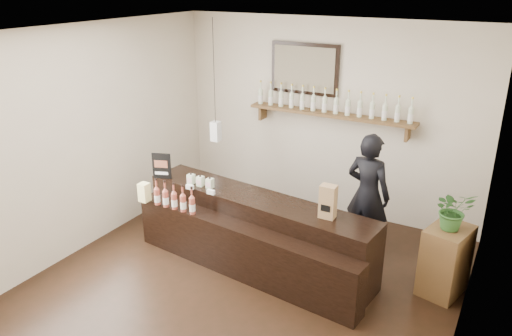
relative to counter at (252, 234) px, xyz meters
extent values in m
plane|color=black|center=(0.13, -0.59, -0.40)|extent=(5.00, 5.00, 0.00)
plane|color=beige|center=(0.13, 1.91, 1.00)|extent=(4.50, 0.00, 4.50)
plane|color=beige|center=(0.13, -3.09, 1.00)|extent=(4.50, 0.00, 4.50)
plane|color=beige|center=(-2.12, -0.59, 1.00)|extent=(0.00, 5.00, 5.00)
plane|color=beige|center=(2.38, -0.59, 1.00)|extent=(0.00, 5.00, 5.00)
plane|color=white|center=(0.13, -0.59, 2.40)|extent=(5.00, 5.00, 0.00)
cube|color=brown|center=(0.23, 1.78, 1.10)|extent=(2.40, 0.25, 0.04)
cube|color=brown|center=(-0.85, 1.81, 0.98)|extent=(0.04, 0.20, 0.20)
cube|color=brown|center=(1.31, 1.81, 0.98)|extent=(0.04, 0.20, 0.20)
cube|color=black|center=(-0.22, 1.88, 1.68)|extent=(1.02, 0.04, 0.72)
cube|color=#473C2D|center=(-0.22, 1.86, 1.68)|extent=(0.92, 0.01, 0.62)
cube|color=white|center=(-1.17, 1.01, 0.85)|extent=(0.12, 0.12, 0.28)
cylinder|color=black|center=(-1.17, 1.01, 1.70)|extent=(0.01, 0.01, 1.41)
cylinder|color=beige|center=(-0.87, 1.78, 1.22)|extent=(0.07, 0.07, 0.20)
cone|color=beige|center=(-0.87, 1.78, 1.35)|extent=(0.07, 0.07, 0.05)
cylinder|color=beige|center=(-0.87, 1.78, 1.41)|extent=(0.02, 0.02, 0.07)
cylinder|color=gold|center=(-0.87, 1.78, 1.46)|extent=(0.03, 0.03, 0.02)
cylinder|color=white|center=(-0.87, 1.78, 1.20)|extent=(0.07, 0.07, 0.09)
cylinder|color=beige|center=(-0.70, 1.78, 1.22)|extent=(0.07, 0.07, 0.20)
cone|color=beige|center=(-0.70, 1.78, 1.35)|extent=(0.07, 0.07, 0.05)
cylinder|color=beige|center=(-0.70, 1.78, 1.41)|extent=(0.02, 0.02, 0.07)
cylinder|color=gold|center=(-0.70, 1.78, 1.46)|extent=(0.03, 0.03, 0.02)
cylinder|color=white|center=(-0.70, 1.78, 1.20)|extent=(0.07, 0.07, 0.09)
cylinder|color=beige|center=(-0.53, 1.78, 1.22)|extent=(0.07, 0.07, 0.20)
cone|color=beige|center=(-0.53, 1.78, 1.35)|extent=(0.07, 0.07, 0.05)
cylinder|color=beige|center=(-0.53, 1.78, 1.41)|extent=(0.02, 0.02, 0.07)
cylinder|color=gold|center=(-0.53, 1.78, 1.46)|extent=(0.03, 0.03, 0.02)
cylinder|color=white|center=(-0.53, 1.78, 1.20)|extent=(0.07, 0.07, 0.09)
cylinder|color=beige|center=(-0.36, 1.78, 1.22)|extent=(0.07, 0.07, 0.20)
cone|color=beige|center=(-0.36, 1.78, 1.35)|extent=(0.07, 0.07, 0.05)
cylinder|color=beige|center=(-0.36, 1.78, 1.41)|extent=(0.02, 0.02, 0.07)
cylinder|color=gold|center=(-0.36, 1.78, 1.46)|extent=(0.03, 0.03, 0.02)
cylinder|color=white|center=(-0.36, 1.78, 1.20)|extent=(0.07, 0.07, 0.09)
cylinder|color=beige|center=(-0.19, 1.78, 1.22)|extent=(0.07, 0.07, 0.20)
cone|color=beige|center=(-0.19, 1.78, 1.35)|extent=(0.07, 0.07, 0.05)
cylinder|color=beige|center=(-0.19, 1.78, 1.41)|extent=(0.02, 0.02, 0.07)
cylinder|color=gold|center=(-0.19, 1.78, 1.46)|extent=(0.03, 0.03, 0.02)
cylinder|color=white|center=(-0.19, 1.78, 1.20)|extent=(0.07, 0.07, 0.09)
cylinder|color=beige|center=(-0.02, 1.78, 1.22)|extent=(0.07, 0.07, 0.20)
cone|color=beige|center=(-0.02, 1.78, 1.35)|extent=(0.07, 0.07, 0.05)
cylinder|color=beige|center=(-0.02, 1.78, 1.41)|extent=(0.02, 0.02, 0.07)
cylinder|color=gold|center=(-0.02, 1.78, 1.46)|extent=(0.03, 0.03, 0.02)
cylinder|color=white|center=(-0.02, 1.78, 1.20)|extent=(0.07, 0.07, 0.09)
cylinder|color=beige|center=(0.15, 1.78, 1.22)|extent=(0.07, 0.07, 0.20)
cone|color=beige|center=(0.15, 1.78, 1.35)|extent=(0.07, 0.07, 0.05)
cylinder|color=beige|center=(0.15, 1.78, 1.41)|extent=(0.02, 0.02, 0.07)
cylinder|color=gold|center=(0.15, 1.78, 1.46)|extent=(0.03, 0.03, 0.02)
cylinder|color=white|center=(0.15, 1.78, 1.20)|extent=(0.07, 0.07, 0.09)
cylinder|color=beige|center=(0.32, 1.78, 1.22)|extent=(0.07, 0.07, 0.20)
cone|color=beige|center=(0.32, 1.78, 1.35)|extent=(0.07, 0.07, 0.05)
cylinder|color=beige|center=(0.32, 1.78, 1.41)|extent=(0.02, 0.02, 0.07)
cylinder|color=gold|center=(0.32, 1.78, 1.46)|extent=(0.03, 0.03, 0.02)
cylinder|color=white|center=(0.32, 1.78, 1.20)|extent=(0.07, 0.07, 0.09)
cylinder|color=beige|center=(0.49, 1.78, 1.22)|extent=(0.07, 0.07, 0.20)
cone|color=beige|center=(0.49, 1.78, 1.35)|extent=(0.07, 0.07, 0.05)
cylinder|color=beige|center=(0.49, 1.78, 1.41)|extent=(0.02, 0.02, 0.07)
cylinder|color=gold|center=(0.49, 1.78, 1.46)|extent=(0.03, 0.03, 0.02)
cylinder|color=white|center=(0.49, 1.78, 1.20)|extent=(0.07, 0.07, 0.09)
cylinder|color=beige|center=(0.66, 1.78, 1.22)|extent=(0.07, 0.07, 0.20)
cone|color=beige|center=(0.66, 1.78, 1.35)|extent=(0.07, 0.07, 0.05)
cylinder|color=beige|center=(0.66, 1.78, 1.41)|extent=(0.02, 0.02, 0.07)
cylinder|color=gold|center=(0.66, 1.78, 1.46)|extent=(0.03, 0.03, 0.02)
cylinder|color=white|center=(0.66, 1.78, 1.20)|extent=(0.07, 0.07, 0.09)
cylinder|color=beige|center=(0.83, 1.78, 1.22)|extent=(0.07, 0.07, 0.20)
cone|color=beige|center=(0.83, 1.78, 1.35)|extent=(0.07, 0.07, 0.05)
cylinder|color=beige|center=(0.83, 1.78, 1.41)|extent=(0.02, 0.02, 0.07)
cylinder|color=gold|center=(0.83, 1.78, 1.46)|extent=(0.03, 0.03, 0.02)
cylinder|color=white|center=(0.83, 1.78, 1.20)|extent=(0.07, 0.07, 0.09)
cylinder|color=beige|center=(1.00, 1.78, 1.22)|extent=(0.07, 0.07, 0.20)
cone|color=beige|center=(1.00, 1.78, 1.35)|extent=(0.07, 0.07, 0.05)
cylinder|color=beige|center=(1.00, 1.78, 1.41)|extent=(0.02, 0.02, 0.07)
cylinder|color=gold|center=(1.00, 1.78, 1.46)|extent=(0.03, 0.03, 0.02)
cylinder|color=white|center=(1.00, 1.78, 1.20)|extent=(0.07, 0.07, 0.09)
cylinder|color=beige|center=(1.17, 1.78, 1.22)|extent=(0.07, 0.07, 0.20)
cone|color=beige|center=(1.17, 1.78, 1.35)|extent=(0.07, 0.07, 0.05)
cylinder|color=beige|center=(1.17, 1.78, 1.41)|extent=(0.02, 0.02, 0.07)
cylinder|color=gold|center=(1.17, 1.78, 1.46)|extent=(0.03, 0.03, 0.02)
cylinder|color=white|center=(1.17, 1.78, 1.20)|extent=(0.07, 0.07, 0.09)
cylinder|color=beige|center=(1.33, 1.78, 1.22)|extent=(0.07, 0.07, 0.20)
cone|color=beige|center=(1.33, 1.78, 1.35)|extent=(0.07, 0.07, 0.05)
cylinder|color=beige|center=(1.33, 1.78, 1.41)|extent=(0.02, 0.02, 0.07)
cylinder|color=gold|center=(1.33, 1.78, 1.46)|extent=(0.03, 0.03, 0.02)
cylinder|color=white|center=(1.33, 1.78, 1.20)|extent=(0.07, 0.07, 0.09)
cube|color=black|center=(0.01, 0.11, 0.02)|extent=(3.07, 0.88, 0.85)
cube|color=black|center=(0.01, -0.29, -0.08)|extent=(3.04, 0.62, 0.64)
cube|color=white|center=(-0.84, -0.08, 0.47)|extent=(0.10, 0.04, 0.05)
cube|color=white|center=(-0.53, -0.08, 0.47)|extent=(0.10, 0.04, 0.05)
cube|color=#FFF69B|center=(-1.40, -0.29, 0.30)|extent=(0.12, 0.12, 0.12)
cube|color=#FFF69B|center=(-1.40, -0.29, 0.42)|extent=(0.12, 0.12, 0.12)
cube|color=beige|center=(-0.93, 0.07, 0.51)|extent=(0.08, 0.08, 0.13)
cube|color=beige|center=(-0.93, 0.03, 0.51)|extent=(0.07, 0.00, 0.06)
cylinder|color=black|center=(-0.93, 0.07, 0.58)|extent=(0.02, 0.02, 0.03)
cube|color=beige|center=(-0.78, 0.07, 0.51)|extent=(0.08, 0.08, 0.13)
cube|color=beige|center=(-0.78, 0.03, 0.51)|extent=(0.07, 0.00, 0.06)
cylinder|color=black|center=(-0.78, 0.07, 0.58)|extent=(0.02, 0.02, 0.03)
cube|color=beige|center=(-0.64, 0.07, 0.51)|extent=(0.08, 0.08, 0.13)
cube|color=beige|center=(-0.64, 0.03, 0.51)|extent=(0.07, 0.00, 0.06)
cylinder|color=black|center=(-0.64, 0.07, 0.58)|extent=(0.02, 0.02, 0.03)
cylinder|color=#A84B39|center=(-1.19, -0.29, 0.35)|extent=(0.07, 0.07, 0.20)
cone|color=#A84B39|center=(-1.19, -0.29, 0.47)|extent=(0.07, 0.07, 0.05)
cylinder|color=#A84B39|center=(-1.19, -0.29, 0.53)|extent=(0.02, 0.02, 0.07)
cylinder|color=black|center=(-1.19, -0.29, 0.58)|extent=(0.03, 0.03, 0.02)
cylinder|color=white|center=(-1.19, -0.29, 0.32)|extent=(0.07, 0.07, 0.09)
cylinder|color=#A84B39|center=(-1.06, -0.29, 0.35)|extent=(0.07, 0.07, 0.20)
cone|color=#A84B39|center=(-1.06, -0.29, 0.47)|extent=(0.07, 0.07, 0.05)
cylinder|color=#A84B39|center=(-1.06, -0.29, 0.53)|extent=(0.02, 0.02, 0.07)
cylinder|color=black|center=(-1.06, -0.29, 0.58)|extent=(0.03, 0.03, 0.02)
cylinder|color=white|center=(-1.06, -0.29, 0.32)|extent=(0.07, 0.07, 0.09)
cylinder|color=#A84B39|center=(-0.93, -0.29, 0.35)|extent=(0.07, 0.07, 0.20)
cone|color=#A84B39|center=(-0.93, -0.29, 0.47)|extent=(0.07, 0.07, 0.05)
cylinder|color=#A84B39|center=(-0.93, -0.29, 0.53)|extent=(0.02, 0.02, 0.07)
cylinder|color=black|center=(-0.93, -0.29, 0.58)|extent=(0.03, 0.03, 0.02)
cylinder|color=white|center=(-0.93, -0.29, 0.32)|extent=(0.07, 0.07, 0.09)
cylinder|color=#A84B39|center=(-0.79, -0.29, 0.35)|extent=(0.07, 0.07, 0.20)
cone|color=#A84B39|center=(-0.79, -0.29, 0.47)|extent=(0.07, 0.07, 0.05)
cylinder|color=#A84B39|center=(-0.79, -0.29, 0.53)|extent=(0.02, 0.02, 0.07)
cylinder|color=black|center=(-0.79, -0.29, 0.58)|extent=(0.03, 0.03, 0.02)
cylinder|color=white|center=(-0.79, -0.29, 0.32)|extent=(0.07, 0.07, 0.09)
cylinder|color=#A84B39|center=(-0.66, -0.29, 0.35)|extent=(0.07, 0.07, 0.20)
cone|color=#A84B39|center=(-0.66, -0.29, 0.47)|extent=(0.07, 0.07, 0.05)
cylinder|color=#A84B39|center=(-0.66, -0.29, 0.53)|extent=(0.02, 0.02, 0.07)
cylinder|color=black|center=(-0.66, -0.29, 0.58)|extent=(0.03, 0.03, 0.02)
cylinder|color=white|center=(-0.66, -0.29, 0.32)|extent=(0.07, 0.07, 0.09)
cube|color=black|center=(-1.36, 0.03, 0.62)|extent=(0.24, 0.10, 0.34)
cube|color=brown|center=(-1.36, 0.02, 0.65)|extent=(0.17, 0.06, 0.10)
cube|color=white|center=(-1.36, 0.02, 0.52)|extent=(0.17, 0.06, 0.04)
cube|color=#A47F4F|center=(0.93, 0.02, 0.64)|extent=(0.17, 0.13, 0.38)
cube|color=black|center=(0.93, -0.05, 0.58)|extent=(0.11, 0.00, 0.08)
cube|color=#1829AA|center=(0.88, 0.09, 0.48)|extent=(0.14, 0.09, 0.06)
cylinder|color=#1829AA|center=(0.88, 0.09, 0.52)|extent=(0.08, 0.05, 0.07)
cube|color=brown|center=(2.13, 0.52, 0.00)|extent=(0.52, 0.62, 0.79)
imported|color=#2D5B24|center=(2.13, 0.52, 0.61)|extent=(0.52, 0.51, 0.44)
imported|color=black|center=(1.09, 0.96, 0.49)|extent=(0.71, 0.54, 1.78)
camera|label=1|loc=(2.62, -4.61, 2.91)|focal=35.00mm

